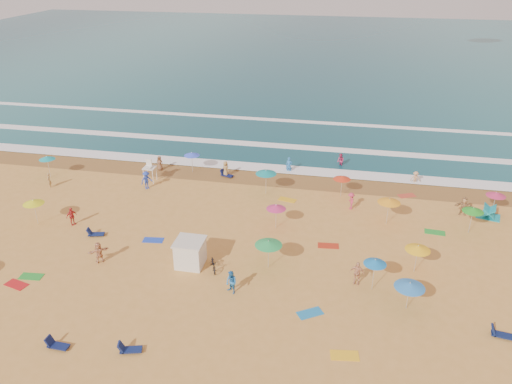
# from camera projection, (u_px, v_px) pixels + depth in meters

# --- Properties ---
(ground) EXTENTS (220.00, 220.00, 0.00)m
(ground) POSITION_uv_depth(u_px,v_px,m) (223.00, 237.00, 42.06)
(ground) COLOR gold
(ground) RESTS_ON ground
(ocean) EXTENTS (220.00, 140.00, 0.18)m
(ocean) POSITION_uv_depth(u_px,v_px,m) (314.00, 53.00, 116.02)
(ocean) COLOR #0C4756
(ocean) RESTS_ON ground
(wet_sand) EXTENTS (220.00, 220.00, 0.00)m
(wet_sand) POSITION_uv_depth(u_px,v_px,m) (253.00, 177.00, 53.06)
(wet_sand) COLOR olive
(wet_sand) RESTS_ON ground
(surf_foam) EXTENTS (200.00, 18.70, 0.05)m
(surf_foam) POSITION_uv_depth(u_px,v_px,m) (267.00, 147.00, 60.78)
(surf_foam) COLOR white
(surf_foam) RESTS_ON ground
(cabana) EXTENTS (2.00, 2.00, 2.00)m
(cabana) POSITION_uv_depth(u_px,v_px,m) (190.00, 253.00, 37.97)
(cabana) COLOR silver
(cabana) RESTS_ON ground
(cabana_roof) EXTENTS (2.20, 2.20, 0.12)m
(cabana_roof) POSITION_uv_depth(u_px,v_px,m) (189.00, 242.00, 37.50)
(cabana_roof) COLOR silver
(cabana_roof) RESTS_ON cabana
(bicycle) EXTENTS (1.34, 2.01, 1.00)m
(bicycle) POSITION_uv_depth(u_px,v_px,m) (214.00, 264.00, 37.59)
(bicycle) COLOR black
(bicycle) RESTS_ON ground
(lifeguard_stand) EXTENTS (1.20, 1.20, 2.10)m
(lifeguard_stand) POSITION_uv_depth(u_px,v_px,m) (150.00, 172.00, 51.60)
(lifeguard_stand) COLOR white
(lifeguard_stand) RESTS_ON ground
(beach_umbrellas) EXTENTS (49.93, 26.79, 0.81)m
(beach_umbrellas) POSITION_uv_depth(u_px,v_px,m) (238.00, 214.00, 41.27)
(beach_umbrellas) COLOR green
(beach_umbrellas) RESTS_ON ground
(loungers) EXTENTS (60.23, 27.34, 0.34)m
(loungers) POSITION_uv_depth(u_px,v_px,m) (274.00, 266.00, 37.91)
(loungers) COLOR #0E1746
(loungers) RESTS_ON ground
(towels) EXTENTS (32.46, 24.14, 0.03)m
(towels) POSITION_uv_depth(u_px,v_px,m) (256.00, 252.00, 40.00)
(towels) COLOR red
(towels) RESTS_ON ground
(beachgoers) EXTENTS (47.28, 28.98, 2.13)m
(beachgoers) POSITION_uv_depth(u_px,v_px,m) (236.00, 205.00, 45.48)
(beachgoers) COLOR tan
(beachgoers) RESTS_ON ground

